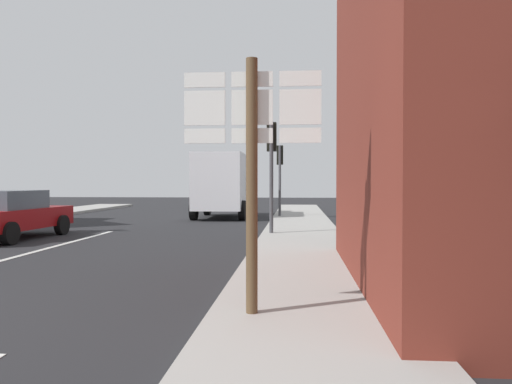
# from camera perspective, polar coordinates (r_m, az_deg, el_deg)

# --- Properties ---
(ground_plane) EXTENTS (80.00, 80.00, 0.00)m
(ground_plane) POSITION_cam_1_polar(r_m,az_deg,el_deg) (15.98, -19.06, -5.09)
(ground_plane) COLOR #232326
(sidewalk_right) EXTENTS (2.48, 44.00, 0.14)m
(sidewalk_right) POSITION_cam_1_polar(r_m,az_deg,el_deg) (12.65, 5.45, -6.34)
(sidewalk_right) COLOR #9E9B96
(sidewalk_right) RESTS_ON ground
(lane_centre_stripe) EXTENTS (0.16, 12.00, 0.01)m
(lane_centre_stripe) POSITION_cam_1_polar(r_m,az_deg,el_deg) (12.45, -26.55, -6.88)
(lane_centre_stripe) COLOR silver
(lane_centre_stripe) RESTS_ON ground
(sedan_far) EXTENTS (2.15, 4.29, 1.47)m
(sedan_far) POSITION_cam_1_polar(r_m,az_deg,el_deg) (16.55, -26.63, -2.29)
(sedan_far) COLOR maroon
(sedan_far) RESTS_ON ground
(delivery_truck) EXTENTS (2.48, 5.00, 3.05)m
(delivery_truck) POSITION_cam_1_polar(r_m,az_deg,el_deg) (23.61, -3.88, 0.98)
(delivery_truck) COLOR silver
(delivery_truck) RESTS_ON ground
(route_sign_post) EXTENTS (1.66, 0.14, 3.20)m
(route_sign_post) POSITION_cam_1_polar(r_m,az_deg,el_deg) (5.93, -0.48, 3.91)
(route_sign_post) COLOR brown
(route_sign_post) RESTS_ON ground
(traffic_light_near_right) EXTENTS (0.30, 0.49, 3.59)m
(traffic_light_near_right) POSITION_cam_1_polar(r_m,az_deg,el_deg) (15.45, 1.82, 4.63)
(traffic_light_near_right) COLOR #47474C
(traffic_light_near_right) RESTS_ON ground
(traffic_light_far_right) EXTENTS (0.30, 0.49, 3.45)m
(traffic_light_far_right) POSITION_cam_1_polar(r_m,az_deg,el_deg) (23.27, 2.79, 3.20)
(traffic_light_far_right) COLOR #47474C
(traffic_light_far_right) RESTS_ON ground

